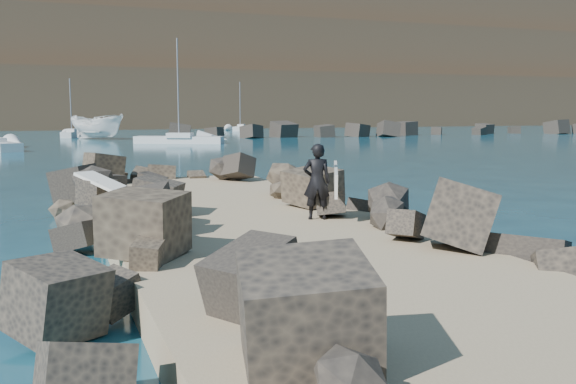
# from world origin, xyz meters

# --- Properties ---
(ground) EXTENTS (800.00, 800.00, 0.00)m
(ground) POSITION_xyz_m (0.00, 0.00, 0.00)
(ground) COLOR #0F384C
(ground) RESTS_ON ground
(jetty) EXTENTS (6.00, 26.00, 0.60)m
(jetty) POSITION_xyz_m (0.00, -2.00, 0.30)
(jetty) COLOR #8C7759
(jetty) RESTS_ON ground
(riprap_left) EXTENTS (2.60, 22.00, 1.00)m
(riprap_left) POSITION_xyz_m (-2.90, -1.50, 0.50)
(riprap_left) COLOR black
(riprap_left) RESTS_ON ground
(riprap_right) EXTENTS (2.60, 22.00, 1.00)m
(riprap_right) POSITION_xyz_m (2.90, -1.50, 0.50)
(riprap_right) COLOR black
(riprap_right) RESTS_ON ground
(breakwater_secondary) EXTENTS (52.00, 4.00, 1.20)m
(breakwater_secondary) POSITION_xyz_m (35.00, 55.00, 0.60)
(breakwater_secondary) COLOR black
(breakwater_secondary) RESTS_ON ground
(headland) EXTENTS (360.00, 140.00, 32.00)m
(headland) POSITION_xyz_m (10.00, 160.00, 16.00)
(headland) COLOR #2D4919
(headland) RESTS_ON ground
(surfboard_resting) EXTENTS (1.65, 2.23, 0.08)m
(surfboard_resting) POSITION_xyz_m (-2.64, 4.26, 1.04)
(surfboard_resting) COLOR white
(surfboard_resting) RESTS_ON riprap_left
(boat_imported) EXTENTS (6.40, 6.81, 2.63)m
(boat_imported) POSITION_xyz_m (1.03, 57.41, 1.31)
(boat_imported) COLOR white
(boat_imported) RESTS_ON ground
(surfer_with_board) EXTENTS (1.25, 1.90, 1.66)m
(surfer_with_board) POSITION_xyz_m (1.49, 0.98, 1.43)
(surfer_with_board) COLOR black
(surfer_with_board) RESTS_ON jetty
(sailboat_b) EXTENTS (2.61, 5.45, 6.62)m
(sailboat_b) POSITION_xyz_m (-1.30, 63.64, 0.35)
(sailboat_b) COLOR silver
(sailboat_b) RESTS_ON ground
(sailboat_d) EXTENTS (3.73, 5.89, 7.25)m
(sailboat_d) POSITION_xyz_m (22.76, 79.06, 0.35)
(sailboat_d) COLOR silver
(sailboat_d) RESTS_ON ground
(sailboat_c) EXTENTS (7.91, 5.07, 9.49)m
(sailboat_c) POSITION_xyz_m (7.23, 46.01, 0.35)
(sailboat_c) COLOR silver
(sailboat_c) RESTS_ON ground
(sailboat_f) EXTENTS (2.39, 5.80, 6.98)m
(sailboat_f) POSITION_xyz_m (40.80, 96.55, 0.35)
(sailboat_f) COLOR silver
(sailboat_f) RESTS_ON ground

